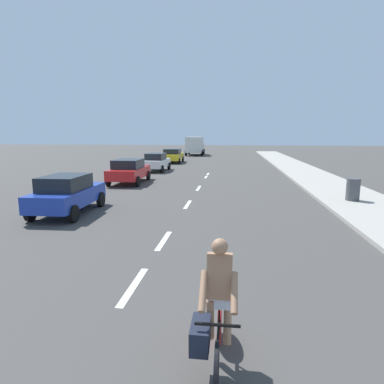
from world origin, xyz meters
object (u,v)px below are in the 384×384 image
at_px(parked_car_blue, 67,193).
at_px(delivery_truck, 195,145).
at_px(parked_car_red, 129,170).
at_px(trash_bin_far, 353,189).
at_px(cyclist, 215,310).
at_px(parked_car_white, 156,162).
at_px(parked_car_yellow, 173,155).

distance_m(parked_car_blue, delivery_truck, 38.31).
distance_m(parked_car_red, trash_bin_far, 13.24).
distance_m(cyclist, trash_bin_far, 12.96).
xyz_separation_m(parked_car_white, parked_car_yellow, (-0.17, 8.64, 0.01)).
bearing_deg(parked_car_blue, parked_car_white, 88.33).
relative_size(parked_car_red, parked_car_yellow, 0.97).
relative_size(parked_car_blue, parked_car_white, 1.02).
relative_size(parked_car_yellow, delivery_truck, 0.73).
bearing_deg(trash_bin_far, parked_car_white, 135.31).
relative_size(parked_car_red, parked_car_white, 1.13).
height_order(parked_car_blue, delivery_truck, delivery_truck).
bearing_deg(parked_car_red, parked_car_blue, -90.69).
bearing_deg(delivery_truck, trash_bin_far, -72.93).
bearing_deg(parked_car_yellow, cyclist, -80.06).
height_order(parked_car_blue, trash_bin_far, parked_car_blue).
height_order(parked_car_white, parked_car_yellow, same).
xyz_separation_m(parked_car_red, trash_bin_far, (12.31, -4.89, -0.19)).
xyz_separation_m(cyclist, parked_car_yellow, (-6.66, 32.33, 0.01)).
relative_size(cyclist, parked_car_white, 0.46).
bearing_deg(parked_car_red, parked_car_yellow, 88.20).
bearing_deg(parked_car_red, delivery_truck, 86.38).
bearing_deg(parked_car_red, parked_car_white, 87.12).
distance_m(cyclist, parked_car_yellow, 33.01).
bearing_deg(trash_bin_far, cyclist, -116.17).
bearing_deg(cyclist, delivery_truck, -83.28).
relative_size(parked_car_blue, trash_bin_far, 3.93).
xyz_separation_m(cyclist, parked_car_red, (-6.59, 16.52, 0.01)).
height_order(delivery_truck, trash_bin_far, delivery_truck).
bearing_deg(parked_car_blue, trash_bin_far, 14.34).
height_order(cyclist, parked_car_blue, cyclist).
height_order(cyclist, parked_car_white, cyclist).
bearing_deg(parked_car_yellow, parked_car_blue, -91.07).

